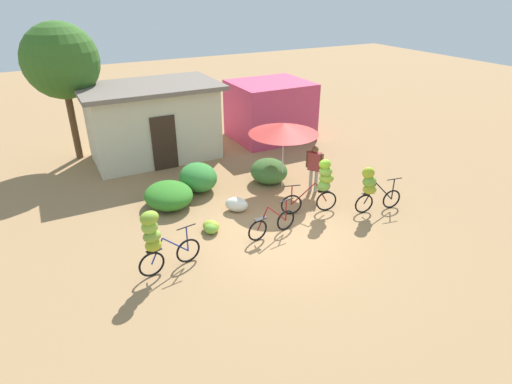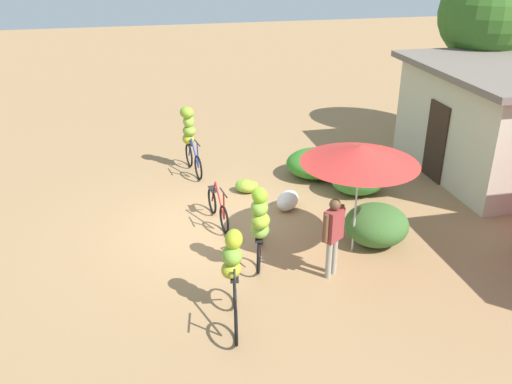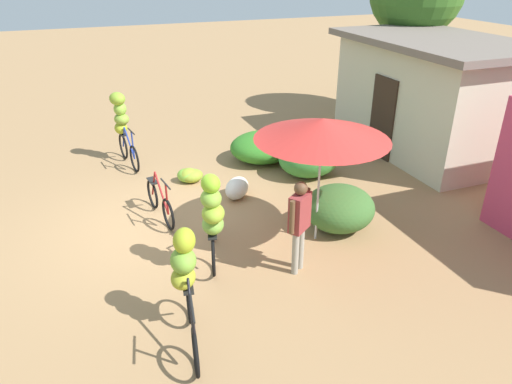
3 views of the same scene
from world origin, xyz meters
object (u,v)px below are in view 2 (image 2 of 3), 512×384
at_px(tree_behind_building, 486,15).
at_px(bicycle_leftmost, 189,133).
at_px(bicycle_center_loaded, 260,221).
at_px(person_vendor, 333,230).
at_px(bicycle_by_shop, 233,268).
at_px(banana_pile_on_ground, 246,186).
at_px(building_low, 487,122).
at_px(bicycle_near_pile, 218,208).
at_px(produce_sack, 288,200).
at_px(market_umbrella, 360,154).

bearing_deg(tree_behind_building, bicycle_leftmost, -85.34).
distance_m(bicycle_center_loaded, person_vendor, 1.36).
height_order(bicycle_by_shop, banana_pile_on_ground, bicycle_by_shop).
bearing_deg(building_low, person_vendor, -55.66).
height_order(bicycle_near_pile, produce_sack, bicycle_near_pile).
distance_m(bicycle_near_pile, bicycle_by_shop, 3.25).
bearing_deg(market_umbrella, building_low, 122.14).
distance_m(bicycle_center_loaded, banana_pile_on_ground, 3.46).
bearing_deg(person_vendor, bicycle_center_loaded, -116.17).
xyz_separation_m(market_umbrella, banana_pile_on_ground, (-3.18, -1.52, -1.92)).
relative_size(bicycle_near_pile, bicycle_center_loaded, 0.92).
bearing_deg(banana_pile_on_ground, bicycle_leftmost, -147.22).
bearing_deg(bicycle_leftmost, building_low, 74.85).
bearing_deg(bicycle_leftmost, tree_behind_building, 94.66).
bearing_deg(banana_pile_on_ground, bicycle_near_pile, -33.13).
bearing_deg(person_vendor, bicycle_leftmost, -161.19).
relative_size(market_umbrella, produce_sack, 3.22).
bearing_deg(tree_behind_building, building_low, -25.68).
height_order(building_low, produce_sack, building_low).
distance_m(market_umbrella, bicycle_leftmost, 5.75).
bearing_deg(banana_pile_on_ground, person_vendor, 11.44).
relative_size(bicycle_center_loaded, person_vendor, 1.06).
height_order(tree_behind_building, market_umbrella, tree_behind_building).
relative_size(market_umbrella, bicycle_center_loaded, 1.34).
bearing_deg(banana_pile_on_ground, building_low, 88.08).
distance_m(bicycle_near_pile, bicycle_center_loaded, 2.09).
xyz_separation_m(tree_behind_building, produce_sack, (3.63, -6.82, -3.46)).
distance_m(tree_behind_building, bicycle_near_pile, 9.92).
xyz_separation_m(tree_behind_building, bicycle_leftmost, (0.71, -8.72, -2.67)).
bearing_deg(bicycle_by_shop, market_umbrella, 118.01).
height_order(tree_behind_building, bicycle_near_pile, tree_behind_building).
height_order(building_low, bicycle_center_loaded, building_low).
xyz_separation_m(bicycle_by_shop, banana_pile_on_ground, (-4.61, 1.16, -0.71)).
relative_size(bicycle_leftmost, bicycle_center_loaded, 1.02).
relative_size(bicycle_center_loaded, produce_sack, 2.40).
xyz_separation_m(tree_behind_building, bicycle_by_shop, (7.12, -8.72, -2.82)).
relative_size(tree_behind_building, bicycle_center_loaded, 3.01).
bearing_deg(bicycle_leftmost, banana_pile_on_ground, 32.78).
bearing_deg(bicycle_near_pile, bicycle_leftmost, -175.75).
bearing_deg(bicycle_by_shop, bicycle_leftmost, 179.97).
xyz_separation_m(building_low, bicycle_by_shop, (4.40, -7.42, -0.58)).
bearing_deg(tree_behind_building, person_vendor, -46.38).
relative_size(market_umbrella, banana_pile_on_ground, 3.17).
distance_m(market_umbrella, banana_pile_on_ground, 4.02).
distance_m(bicycle_near_pile, banana_pile_on_ground, 1.69).
bearing_deg(banana_pile_on_ground, bicycle_by_shop, -14.13).
bearing_deg(produce_sack, person_vendor, 1.06).
relative_size(bicycle_near_pile, person_vendor, 0.98).
height_order(bicycle_near_pile, person_vendor, person_vendor).
height_order(bicycle_leftmost, produce_sack, bicycle_leftmost).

